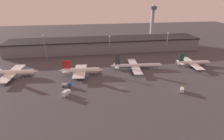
{
  "coord_description": "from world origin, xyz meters",
  "views": [
    {
      "loc": [
        -22.01,
        -106.47,
        60.89
      ],
      "look_at": [
        -3.08,
        19.45,
        6.0
      ],
      "focal_mm": 28.0,
      "sensor_mm": 36.0,
      "label": 1
    }
  ],
  "objects": [
    {
      "name": "airplane_3",
      "position": [
        74.81,
        32.53,
        2.93
      ],
      "size": [
        35.29,
        33.93,
        11.96
      ],
      "rotation": [
        0.0,
        0.0,
        -0.08
      ],
      "color": "white",
      "rests_on": "ground"
    },
    {
      "name": "service_vehicle_2",
      "position": [
        -37.81,
        7.74,
        1.8
      ],
      "size": [
        6.86,
        3.46,
        3.26
      ],
      "rotation": [
        0.0,
        0.0,
        -0.18
      ],
      "color": "#195199",
      "rests_on": "ground"
    },
    {
      "name": "airplane_0",
      "position": [
        -81.62,
        31.7,
        3.52
      ],
      "size": [
        39.25,
        36.28,
        13.17
      ],
      "rotation": [
        0.0,
        0.0,
        -0.08
      ],
      "color": "white",
      "rests_on": "ground"
    },
    {
      "name": "control_tower",
      "position": [
        68.7,
        127.2,
        28.73
      ],
      "size": [
        9.0,
        9.0,
        49.98
      ],
      "color": "#99999E",
      "rests_on": "ground"
    },
    {
      "name": "ground",
      "position": [
        0.0,
        0.0,
        0.0
      ],
      "size": [
        600.0,
        600.0,
        0.0
      ],
      "primitive_type": "plane",
      "color": "#423F44"
    },
    {
      "name": "terminal_building",
      "position": [
        0.0,
        92.79,
        7.2
      ],
      "size": [
        219.25,
        31.49,
        14.32
      ],
      "color": "slate",
      "rests_on": "ground"
    },
    {
      "name": "airplane_2",
      "position": [
        20.67,
        32.91,
        2.95
      ],
      "size": [
        48.02,
        37.17,
        13.69
      ],
      "rotation": [
        0.0,
        0.0,
        -0.08
      ],
      "color": "silver",
      "rests_on": "ground"
    },
    {
      "name": "lamp_post_1",
      "position": [
        1.93,
        67.71,
        14.81
      ],
      "size": [
        1.8,
        1.8,
        23.03
      ],
      "color": "slate",
      "rests_on": "ground"
    },
    {
      "name": "airplane_1",
      "position": [
        -27.54,
        26.74,
        3.84
      ],
      "size": [
        37.14,
        28.73,
        12.92
      ],
      "rotation": [
        0.0,
        0.0,
        -0.08
      ],
      "color": "silver",
      "rests_on": "ground"
    },
    {
      "name": "service_vehicle_0",
      "position": [
        40.25,
        -11.45,
        1.83
      ],
      "size": [
        4.61,
        5.78,
        3.29
      ],
      "rotation": [
        0.0,
        0.0,
        1.05
      ],
      "color": "gold",
      "rests_on": "ground"
    },
    {
      "name": "lamp_post_0",
      "position": [
        -62.35,
        67.71,
        16.46
      ],
      "size": [
        1.8,
        1.8,
        26.01
      ],
      "color": "slate",
      "rests_on": "ground"
    },
    {
      "name": "service_vehicle_1",
      "position": [
        -37.0,
        -4.57,
        2.11
      ],
      "size": [
        5.28,
        6.75,
        3.87
      ],
      "rotation": [
        0.0,
        0.0,
        1.05
      ],
      "color": "white",
      "rests_on": "ground"
    },
    {
      "name": "lamp_post_2",
      "position": [
        64.52,
        67.71,
        15.6
      ],
      "size": [
        1.8,
        1.8,
        24.45
      ],
      "color": "slate",
      "rests_on": "ground"
    }
  ]
}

